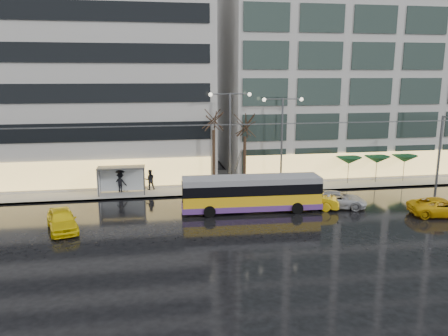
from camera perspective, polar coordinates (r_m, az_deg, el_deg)
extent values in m
plane|color=black|center=(31.19, 0.59, -8.12)|extent=(140.00, 140.00, 0.00)
cube|color=gray|center=(44.71, 0.06, -1.74)|extent=(80.00, 10.00, 0.15)
cube|color=slate|center=(39.99, 1.20, -3.42)|extent=(80.00, 0.10, 0.15)
cube|color=#BCB8B3|center=(49.08, -22.67, 11.64)|extent=(34.00, 14.00, 22.00)
cube|color=#BCB8B3|center=(53.55, 17.92, 13.55)|extent=(32.00, 14.00, 25.00)
cube|color=yellow|center=(35.12, 3.59, -4.15)|extent=(11.04, 2.65, 1.37)
cube|color=#633789|center=(35.25, 3.58, -4.87)|extent=(11.08, 2.69, 0.46)
cube|color=black|center=(34.85, 3.61, -2.57)|extent=(11.06, 2.67, 0.82)
cube|color=gray|center=(34.70, 3.62, -1.54)|extent=(11.04, 2.65, 0.46)
cube|color=black|center=(36.32, 12.19, -2.44)|extent=(0.12, 2.10, 1.19)
cube|color=black|center=(34.30, -5.49, -3.08)|extent=(0.12, 2.10, 1.19)
cylinder|color=black|center=(37.12, 8.53, -4.18)|extent=(0.92, 0.35, 0.91)
cylinder|color=black|center=(35.02, 9.55, -5.21)|extent=(0.92, 0.35, 0.91)
cylinder|color=black|center=(35.88, -2.24, -4.62)|extent=(0.92, 0.35, 0.91)
cylinder|color=black|center=(33.71, -1.89, -5.73)|extent=(0.92, 0.35, 0.91)
cylinder|color=#595B60|center=(35.09, 1.92, 0.85)|extent=(0.17, 3.40, 2.41)
cylinder|color=#595B60|center=(35.53, 1.80, 0.99)|extent=(0.17, 3.40, 2.41)
cylinder|color=#595B60|center=(46.65, 26.31, 1.87)|extent=(0.24, 0.24, 7.00)
cylinder|color=#595B60|center=(35.33, 0.62, 5.64)|extent=(42.00, 0.04, 0.04)
cylinder|color=#595B60|center=(35.82, 0.48, 5.73)|extent=(42.00, 0.04, 0.04)
cube|color=#595B60|center=(40.29, -13.29, 0.07)|extent=(4.20, 1.60, 0.12)
cube|color=silver|center=(41.24, -13.15, -1.43)|extent=(4.00, 0.05, 2.20)
cube|color=white|center=(40.76, -16.08, -1.75)|extent=(0.10, 1.40, 2.20)
cylinder|color=#595B60|center=(40.08, -16.13, -1.98)|extent=(0.10, 0.10, 2.40)
cylinder|color=#595B60|center=(41.43, -15.91, -1.52)|extent=(0.10, 0.10, 2.40)
cylinder|color=#595B60|center=(39.78, -10.40, -1.80)|extent=(0.10, 0.10, 2.40)
cylinder|color=#595B60|center=(41.14, -10.37, -1.34)|extent=(0.10, 0.10, 2.40)
cylinder|color=#595B60|center=(40.71, 0.79, 3.45)|extent=(0.18, 0.18, 9.00)
cylinder|color=#595B60|center=(40.14, -0.48, 9.64)|extent=(1.80, 0.10, 0.10)
cylinder|color=#595B60|center=(40.45, 2.08, 9.65)|extent=(1.80, 0.10, 0.10)
sphere|color=#FFF2CC|center=(40.01, -1.77, 9.56)|extent=(0.36, 0.36, 0.36)
sphere|color=#FFF2CC|center=(40.64, 3.34, 9.58)|extent=(0.36, 0.36, 0.36)
cylinder|color=#595B60|center=(41.90, 7.54, 3.25)|extent=(0.18, 0.18, 8.50)
cylinder|color=#595B60|center=(41.22, 6.49, 8.93)|extent=(1.80, 0.10, 0.10)
cylinder|color=#595B60|center=(41.74, 8.90, 8.91)|extent=(1.80, 0.10, 0.10)
sphere|color=#FFF2CC|center=(40.99, 5.26, 8.87)|extent=(0.36, 0.36, 0.36)
sphere|color=#FFF2CC|center=(42.03, 10.08, 8.82)|extent=(0.36, 0.36, 0.36)
cylinder|color=black|center=(40.97, -1.34, 1.09)|extent=(0.28, 0.28, 5.60)
cylinder|color=black|center=(41.74, 2.71, 0.80)|extent=(0.28, 0.28, 4.90)
cylinder|color=#595B60|center=(45.16, 15.90, -0.54)|extent=(0.06, 0.06, 2.20)
cone|color=#114020|center=(44.92, 15.99, 0.95)|extent=(2.50, 2.50, 0.70)
cylinder|color=#595B60|center=(46.50, 19.25, -0.40)|extent=(0.06, 0.06, 2.20)
cone|color=#114020|center=(46.27, 19.35, 1.05)|extent=(2.50, 2.50, 0.70)
cylinder|color=#595B60|center=(47.99, 22.41, -0.27)|extent=(0.06, 0.06, 2.20)
cone|color=#114020|center=(47.77, 22.52, 1.14)|extent=(2.50, 2.50, 0.70)
imported|color=yellow|center=(32.93, -20.41, -6.37)|extent=(3.09, 4.90, 1.56)
imported|color=yellow|center=(36.60, 10.99, -3.94)|extent=(5.16, 3.38, 1.61)
imported|color=#E7AE0C|center=(38.03, 26.60, -4.59)|extent=(5.35, 3.16, 1.40)
imported|color=#B5B5BA|center=(37.35, 14.55, -4.00)|extent=(5.25, 3.62, 1.33)
imported|color=black|center=(41.57, -12.78, -1.91)|extent=(0.58, 0.39, 1.54)
imported|color=#FF54AD|center=(41.35, -12.85, -0.60)|extent=(1.00, 1.02, 0.88)
imported|color=black|center=(41.63, -9.66, -1.51)|extent=(1.01, 0.84, 1.90)
imported|color=black|center=(41.30, -13.38, -1.84)|extent=(1.35, 1.07, 1.82)
imported|color=black|center=(41.11, -13.43, -0.70)|extent=(1.07, 1.07, 0.72)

